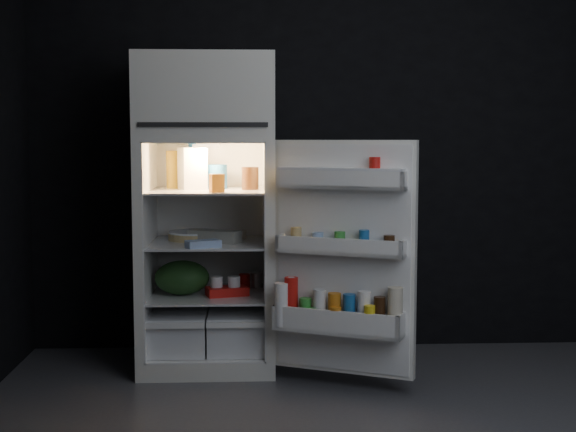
{
  "coord_description": "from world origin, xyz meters",
  "views": [
    {
      "loc": [
        -0.64,
        -3.3,
        1.32
      ],
      "look_at": [
        -0.44,
        1.0,
        0.9
      ],
      "focal_mm": 50.0,
      "sensor_mm": 36.0,
      "label": 1
    }
  ],
  "objects_px": {
    "egg_carton": "(215,236)",
    "yogurt_tray": "(227,291)",
    "refrigerator": "(208,201)",
    "milk_jug": "(192,168)",
    "fridge_door": "(342,263)"
  },
  "relations": [
    {
      "from": "fridge_door",
      "to": "egg_carton",
      "type": "distance_m",
      "value": 0.83
    },
    {
      "from": "refrigerator",
      "to": "egg_carton",
      "type": "xyz_separation_m",
      "value": [
        0.04,
        -0.07,
        -0.19
      ]
    },
    {
      "from": "milk_jug",
      "to": "fridge_door",
      "type": "bearing_deg",
      "value": -54.11
    },
    {
      "from": "fridge_door",
      "to": "yogurt_tray",
      "type": "bearing_deg",
      "value": 145.09
    },
    {
      "from": "egg_carton",
      "to": "yogurt_tray",
      "type": "height_order",
      "value": "egg_carton"
    },
    {
      "from": "fridge_door",
      "to": "milk_jug",
      "type": "height_order",
      "value": "fridge_door"
    },
    {
      "from": "refrigerator",
      "to": "egg_carton",
      "type": "relative_size",
      "value": 6.04
    },
    {
      "from": "refrigerator",
      "to": "fridge_door",
      "type": "height_order",
      "value": "refrigerator"
    },
    {
      "from": "refrigerator",
      "to": "yogurt_tray",
      "type": "relative_size",
      "value": 7.71
    },
    {
      "from": "refrigerator",
      "to": "milk_jug",
      "type": "relative_size",
      "value": 7.42
    },
    {
      "from": "egg_carton",
      "to": "refrigerator",
      "type": "bearing_deg",
      "value": 143.25
    },
    {
      "from": "milk_jug",
      "to": "yogurt_tray",
      "type": "distance_m",
      "value": 0.73
    },
    {
      "from": "egg_carton",
      "to": "yogurt_tray",
      "type": "bearing_deg",
      "value": -5.89
    },
    {
      "from": "fridge_door",
      "to": "milk_jug",
      "type": "relative_size",
      "value": 5.08
    },
    {
      "from": "egg_carton",
      "to": "fridge_door",
      "type": "bearing_deg",
      "value": -10.57
    }
  ]
}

